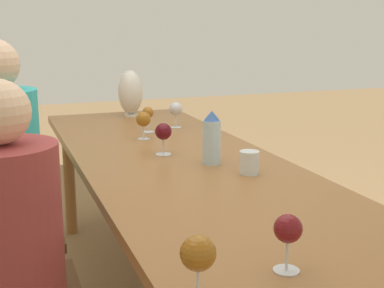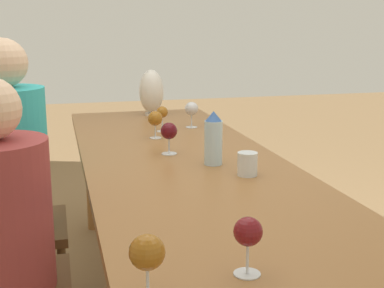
{
  "view_description": "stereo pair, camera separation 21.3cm",
  "coord_description": "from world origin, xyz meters",
  "px_view_note": "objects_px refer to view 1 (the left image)",
  "views": [
    {
      "loc": [
        -2.11,
        0.72,
        1.33
      ],
      "look_at": [
        -0.16,
        0.0,
        0.86
      ],
      "focal_mm": 50.0,
      "sensor_mm": 36.0,
      "label": 1
    },
    {
      "loc": [
        -2.17,
        0.52,
        1.33
      ],
      "look_at": [
        -0.16,
        0.0,
        0.86
      ],
      "focal_mm": 50.0,
      "sensor_mm": 36.0,
      "label": 2
    }
  ],
  "objects_px": {
    "wine_glass_3": "(288,230)",
    "wine_glass_0": "(148,114)",
    "wine_glass_1": "(163,132)",
    "wine_glass_2": "(198,254)",
    "wine_glass_4": "(176,109)",
    "person_far": "(6,181)",
    "vase": "(130,93)",
    "water_bottle": "(212,138)",
    "wine_glass_5": "(143,120)",
    "person_near": "(14,249)",
    "water_tumbler": "(249,162)"
  },
  "relations": [
    {
      "from": "wine_glass_2",
      "to": "water_bottle",
      "type": "bearing_deg",
      "value": -23.77
    },
    {
      "from": "wine_glass_2",
      "to": "person_far",
      "type": "height_order",
      "value": "person_far"
    },
    {
      "from": "water_bottle",
      "to": "wine_glass_3",
      "type": "distance_m",
      "value": 0.99
    },
    {
      "from": "vase",
      "to": "wine_glass_4",
      "type": "relative_size",
      "value": 1.99
    },
    {
      "from": "wine_glass_3",
      "to": "vase",
      "type": "bearing_deg",
      "value": -4.48
    },
    {
      "from": "wine_glass_1",
      "to": "wine_glass_4",
      "type": "distance_m",
      "value": 0.63
    },
    {
      "from": "vase",
      "to": "wine_glass_4",
      "type": "height_order",
      "value": "vase"
    },
    {
      "from": "water_tumbler",
      "to": "wine_glass_2",
      "type": "height_order",
      "value": "wine_glass_2"
    },
    {
      "from": "wine_glass_5",
      "to": "wine_glass_3",
      "type": "bearing_deg",
      "value": 177.39
    },
    {
      "from": "wine_glass_2",
      "to": "wine_glass_5",
      "type": "height_order",
      "value": "wine_glass_2"
    },
    {
      "from": "vase",
      "to": "wine_glass_4",
      "type": "bearing_deg",
      "value": -162.51
    },
    {
      "from": "wine_glass_5",
      "to": "vase",
      "type": "bearing_deg",
      "value": -8.65
    },
    {
      "from": "wine_glass_1",
      "to": "wine_glass_5",
      "type": "distance_m",
      "value": 0.34
    },
    {
      "from": "wine_glass_1",
      "to": "person_far",
      "type": "height_order",
      "value": "person_far"
    },
    {
      "from": "water_tumbler",
      "to": "vase",
      "type": "xyz_separation_m",
      "value": [
        1.44,
        0.11,
        0.1
      ]
    },
    {
      "from": "person_near",
      "to": "wine_glass_4",
      "type": "bearing_deg",
      "value": -39.71
    },
    {
      "from": "water_tumbler",
      "to": "wine_glass_2",
      "type": "relative_size",
      "value": 0.63
    },
    {
      "from": "water_bottle",
      "to": "wine_glass_0",
      "type": "height_order",
      "value": "water_bottle"
    },
    {
      "from": "vase",
      "to": "person_far",
      "type": "distance_m",
      "value": 1.27
    },
    {
      "from": "wine_glass_3",
      "to": "person_far",
      "type": "distance_m",
      "value": 1.39
    },
    {
      "from": "wine_glass_3",
      "to": "person_far",
      "type": "height_order",
      "value": "person_far"
    },
    {
      "from": "water_bottle",
      "to": "person_near",
      "type": "xyz_separation_m",
      "value": [
        -0.31,
        0.8,
        -0.24
      ]
    },
    {
      "from": "wine_glass_4",
      "to": "wine_glass_5",
      "type": "xyz_separation_m",
      "value": [
        -0.23,
        0.25,
        -0.0
      ]
    },
    {
      "from": "wine_glass_0",
      "to": "person_far",
      "type": "relative_size",
      "value": 0.11
    },
    {
      "from": "wine_glass_3",
      "to": "person_near",
      "type": "distance_m",
      "value": 0.92
    },
    {
      "from": "wine_glass_3",
      "to": "wine_glass_4",
      "type": "bearing_deg",
      "value": -10.21
    },
    {
      "from": "water_bottle",
      "to": "wine_glass_3",
      "type": "xyz_separation_m",
      "value": [
        -0.97,
        0.21,
        -0.01
      ]
    },
    {
      "from": "water_tumbler",
      "to": "wine_glass_4",
      "type": "bearing_deg",
      "value": -1.82
    },
    {
      "from": "wine_glass_1",
      "to": "person_far",
      "type": "relative_size",
      "value": 0.11
    },
    {
      "from": "vase",
      "to": "wine_glass_5",
      "type": "relative_size",
      "value": 2.06
    },
    {
      "from": "wine_glass_0",
      "to": "wine_glass_2",
      "type": "bearing_deg",
      "value": 167.72
    },
    {
      "from": "wine_glass_2",
      "to": "wine_glass_3",
      "type": "bearing_deg",
      "value": -78.64
    },
    {
      "from": "wine_glass_3",
      "to": "wine_glass_0",
      "type": "bearing_deg",
      "value": -4.65
    },
    {
      "from": "vase",
      "to": "wine_glass_1",
      "type": "xyz_separation_m",
      "value": [
        -1.03,
        0.11,
        -0.05
      ]
    },
    {
      "from": "wine_glass_1",
      "to": "wine_glass_2",
      "type": "height_order",
      "value": "same"
    },
    {
      "from": "wine_glass_0",
      "to": "person_near",
      "type": "distance_m",
      "value": 1.29
    },
    {
      "from": "wine_glass_1",
      "to": "wine_glass_2",
      "type": "relative_size",
      "value": 1.0
    },
    {
      "from": "person_far",
      "to": "wine_glass_1",
      "type": "bearing_deg",
      "value": -94.58
    },
    {
      "from": "water_bottle",
      "to": "person_far",
      "type": "relative_size",
      "value": 0.18
    },
    {
      "from": "wine_glass_0",
      "to": "wine_glass_1",
      "type": "relative_size",
      "value": 0.96
    },
    {
      "from": "person_near",
      "to": "person_far",
      "type": "distance_m",
      "value": 0.58
    },
    {
      "from": "wine_glass_4",
      "to": "person_near",
      "type": "bearing_deg",
      "value": 140.29
    },
    {
      "from": "water_tumbler",
      "to": "wine_glass_2",
      "type": "bearing_deg",
      "value": 147.49
    },
    {
      "from": "wine_glass_1",
      "to": "person_far",
      "type": "xyz_separation_m",
      "value": [
        0.05,
        0.67,
        -0.17
      ]
    },
    {
      "from": "water_tumbler",
      "to": "wine_glass_5",
      "type": "distance_m",
      "value": 0.79
    },
    {
      "from": "wine_glass_1",
      "to": "person_near",
      "type": "bearing_deg",
      "value": 128.44
    },
    {
      "from": "water_bottle",
      "to": "wine_glass_2",
      "type": "relative_size",
      "value": 1.56
    },
    {
      "from": "wine_glass_1",
      "to": "person_near",
      "type": "distance_m",
      "value": 0.88
    },
    {
      "from": "wine_glass_1",
      "to": "wine_glass_4",
      "type": "xyz_separation_m",
      "value": [
        0.57,
        -0.25,
        0.0
      ]
    },
    {
      "from": "water_bottle",
      "to": "wine_glass_5",
      "type": "distance_m",
      "value": 0.58
    }
  ]
}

